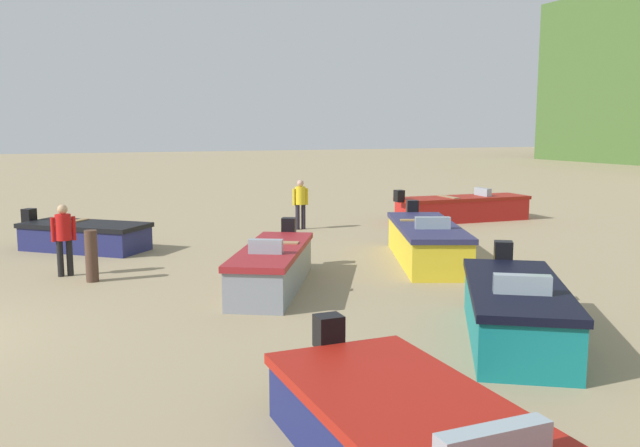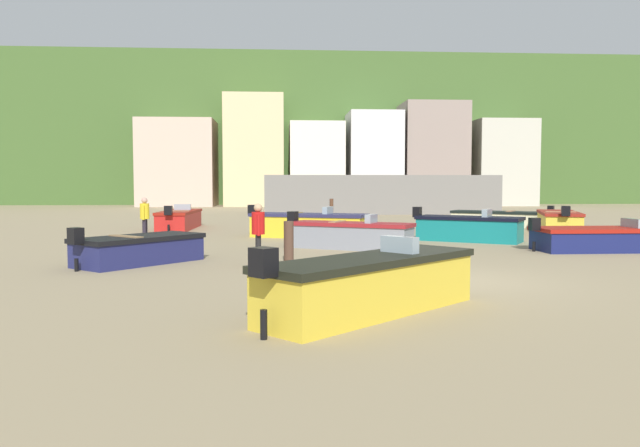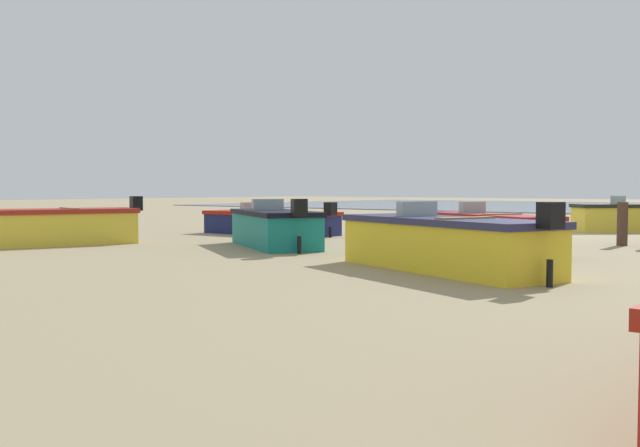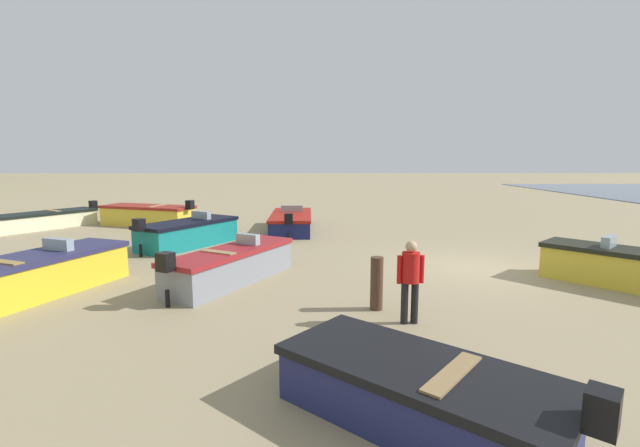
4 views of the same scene
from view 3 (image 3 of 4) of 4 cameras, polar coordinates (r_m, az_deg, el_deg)
name	(u,v)px [view 3 (image 3 of 4)]	position (r m, az deg, el deg)	size (l,w,h in m)	color
ground_plane	(540,234)	(24.03, 17.37, -0.80)	(160.00, 160.00, 0.00)	#978664
boat_grey_0	(489,231)	(17.24, 13.54, -0.63)	(4.14, 2.98, 1.19)	gray
boat_yellow_2	(639,217)	(26.47, 24.42, 0.45)	(4.08, 3.90, 1.27)	gold
boat_yellow_3	(444,243)	(12.80, 10.02, -1.60)	(4.87, 3.05, 1.27)	gold
boat_navy_4	(271,222)	(22.73, -3.99, 0.09)	(4.86, 1.77, 1.06)	navy
boat_yellow_5	(49,227)	(19.63, -21.06, -0.25)	(2.85, 4.72, 1.26)	gold
boat_teal_8	(275,228)	(17.83, -3.69, -0.37)	(3.98, 3.22, 1.24)	#137778
mooring_post_mid_beach	(622,224)	(19.74, 23.25, -0.03)	(0.27, 0.27, 1.13)	#493226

